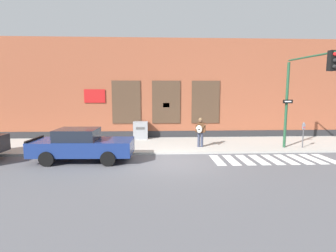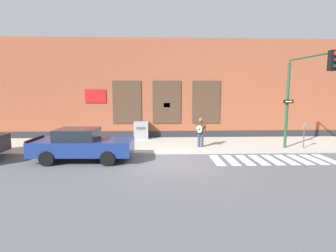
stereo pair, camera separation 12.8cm
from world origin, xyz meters
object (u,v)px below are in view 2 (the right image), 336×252
(parking_meter, at_px, (304,131))
(utility_box, at_px, (141,130))
(traffic_light, at_px, (304,86))
(red_car, at_px, (82,145))
(busker, at_px, (201,131))

(parking_meter, xyz_separation_m, utility_box, (-9.29, 3.34, -0.37))
(traffic_light, height_order, parking_meter, traffic_light)
(utility_box, bearing_deg, red_car, -114.92)
(traffic_light, bearing_deg, utility_box, 152.18)
(red_car, bearing_deg, busker, 21.65)
(utility_box, bearing_deg, traffic_light, -27.82)
(red_car, xyz_separation_m, parking_meter, (11.73, 1.91, 0.28))
(parking_meter, distance_m, utility_box, 9.88)
(red_car, distance_m, traffic_light, 11.30)
(red_car, height_order, busker, busker)
(red_car, distance_m, parking_meter, 11.89)
(red_car, relative_size, parking_meter, 3.24)
(red_car, height_order, parking_meter, parking_meter)
(red_car, height_order, utility_box, red_car)
(traffic_light, xyz_separation_m, parking_meter, (0.81, 1.14, -2.49))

